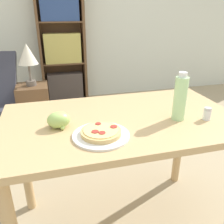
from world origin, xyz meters
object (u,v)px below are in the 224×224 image
at_px(side_table, 35,108).
at_px(salt_shaker, 207,114).
at_px(bookshelf, 62,46).
at_px(pizza_on_plate, 101,134).
at_px(grape_bunch, 58,120).
at_px(drink_bottle, 180,98).
at_px(table_lamp, 27,56).

bearing_deg(side_table, salt_shaker, -60.17).
xyz_separation_m(salt_shaker, bookshelf, (-0.55, 2.59, 0.02)).
xyz_separation_m(pizza_on_plate, grape_bunch, (-0.18, 0.14, 0.03)).
xyz_separation_m(pizza_on_plate, drink_bottle, (0.43, 0.08, 0.10)).
xyz_separation_m(bookshelf, table_lamp, (-0.42, -0.89, 0.04)).
bearing_deg(bookshelf, table_lamp, -115.60).
height_order(pizza_on_plate, grape_bunch, grape_bunch).
bearing_deg(salt_shaker, drink_bottle, 161.50).
relative_size(bookshelf, side_table, 3.23).
relative_size(salt_shaker, side_table, 0.12).
bearing_deg(drink_bottle, pizza_on_plate, -169.84).
xyz_separation_m(drink_bottle, side_table, (-0.84, 1.66, -0.63)).
bearing_deg(table_lamp, grape_bunch, -82.03).
relative_size(pizza_on_plate, grape_bunch, 2.35).
relative_size(drink_bottle, table_lamp, 0.56).
distance_m(salt_shaker, side_table, 2.04).
relative_size(grape_bunch, bookshelf, 0.06).
height_order(pizza_on_plate, drink_bottle, drink_bottle).
height_order(pizza_on_plate, bookshelf, bookshelf).
distance_m(salt_shaker, table_lamp, 1.97).
distance_m(pizza_on_plate, table_lamp, 1.78).
xyz_separation_m(drink_bottle, table_lamp, (-0.84, 1.66, -0.04)).
height_order(grape_bunch, table_lamp, table_lamp).
bearing_deg(table_lamp, salt_shaker, -60.17).
height_order(bookshelf, side_table, bookshelf).
relative_size(side_table, table_lamp, 1.20).
xyz_separation_m(grape_bunch, salt_shaker, (0.75, -0.11, -0.01)).
height_order(drink_bottle, bookshelf, bookshelf).
bearing_deg(drink_bottle, bookshelf, 99.22).
bearing_deg(table_lamp, drink_bottle, -63.22).
xyz_separation_m(pizza_on_plate, side_table, (-0.40, 1.74, -0.52)).
bearing_deg(side_table, table_lamp, 0.00).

